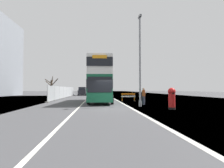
# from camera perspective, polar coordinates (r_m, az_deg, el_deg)

# --- Properties ---
(ground) EXTENTS (140.00, 280.00, 0.10)m
(ground) POSITION_cam_1_polar(r_m,az_deg,el_deg) (15.68, 1.24, -7.73)
(ground) COLOR #424244
(double_decker_bus) EXTENTS (3.16, 11.33, 5.04)m
(double_decker_bus) POSITION_cam_1_polar(r_m,az_deg,el_deg) (22.32, -3.50, 1.08)
(double_decker_bus) COLOR #145638
(double_decker_bus) RESTS_ON ground
(lamppost_foreground) EXTENTS (0.29, 0.70, 8.55)m
(lamppost_foreground) POSITION_cam_1_polar(r_m,az_deg,el_deg) (16.84, 9.00, 6.65)
(lamppost_foreground) COLOR gray
(lamppost_foreground) RESTS_ON ground
(red_pillar_postbox) EXTENTS (0.59, 0.59, 1.73)m
(red_pillar_postbox) POSITION_cam_1_polar(r_m,az_deg,el_deg) (14.84, 18.69, -4.13)
(red_pillar_postbox) COLOR black
(red_pillar_postbox) RESTS_ON ground
(roadworks_barrier) EXTENTS (1.97, 0.94, 1.08)m
(roadworks_barrier) POSITION_cam_1_polar(r_m,az_deg,el_deg) (23.40, 5.29, -3.92)
(roadworks_barrier) COLOR orange
(roadworks_barrier) RESTS_ON ground
(construction_site_fence) EXTENTS (0.44, 24.00, 2.11)m
(construction_site_fence) POSITION_cam_1_polar(r_m,az_deg,el_deg) (34.40, -14.87, -2.61)
(construction_site_fence) COLOR #A8AAAD
(construction_site_fence) RESTS_ON ground
(car_oncoming_near) EXTENTS (2.03, 4.14, 2.17)m
(car_oncoming_near) POSITION_cam_1_polar(r_m,az_deg,el_deg) (36.40, -4.10, -2.60)
(car_oncoming_near) COLOR silver
(car_oncoming_near) RESTS_ON ground
(car_receding_mid) EXTENTS (2.10, 4.49, 2.15)m
(car_receding_mid) POSITION_cam_1_polar(r_m,az_deg,el_deg) (45.75, -9.51, -2.41)
(car_receding_mid) COLOR black
(car_receding_mid) RESTS_ON ground
(car_receding_far) EXTENTS (1.92, 4.23, 2.20)m
(car_receding_far) POSITION_cam_1_polar(r_m,az_deg,el_deg) (54.89, -5.14, -2.29)
(car_receding_far) COLOR gray
(car_receding_far) RESTS_ON ground
(car_far_side) EXTENTS (1.94, 3.88, 2.10)m
(car_far_side) POSITION_cam_1_polar(r_m,az_deg,el_deg) (64.97, -8.08, -2.22)
(car_far_side) COLOR black
(car_far_side) RESTS_ON ground
(bare_tree_far_verge_near) EXTENTS (3.38, 2.65, 4.63)m
(bare_tree_far_verge_near) POSITION_cam_1_polar(r_m,az_deg,el_deg) (44.96, -18.93, -0.68)
(bare_tree_far_verge_near) COLOR #4C3D2D
(bare_tree_far_verge_near) RESTS_ON ground
(pedestrian_at_kerb) EXTENTS (0.34, 0.34, 1.74)m
(pedestrian_at_kerb) POSITION_cam_1_polar(r_m,az_deg,el_deg) (18.65, 10.14, -3.91)
(pedestrian_at_kerb) COLOR #2D3342
(pedestrian_at_kerb) RESTS_ON ground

